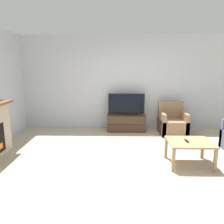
{
  "coord_description": "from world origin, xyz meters",
  "views": [
    {
      "loc": [
        -0.39,
        -3.95,
        1.82
      ],
      "look_at": [
        -0.5,
        0.69,
        0.85
      ],
      "focal_mm": 35.0,
      "sensor_mm": 36.0,
      "label": 1
    }
  ],
  "objects_px": {
    "tv_stand": "(126,123)",
    "armchair": "(172,123)",
    "remote": "(187,141)",
    "tv": "(126,105)",
    "coffee_table": "(190,145)"
  },
  "relations": [
    {
      "from": "remote",
      "to": "tv",
      "type": "bearing_deg",
      "value": 113.33
    },
    {
      "from": "tv_stand",
      "to": "armchair",
      "type": "height_order",
      "value": "armchair"
    },
    {
      "from": "tv_stand",
      "to": "armchair",
      "type": "bearing_deg",
      "value": -10.77
    },
    {
      "from": "armchair",
      "to": "remote",
      "type": "bearing_deg",
      "value": -96.67
    },
    {
      "from": "armchair",
      "to": "remote",
      "type": "height_order",
      "value": "armchair"
    },
    {
      "from": "armchair",
      "to": "coffee_table",
      "type": "bearing_deg",
      "value": -94.94
    },
    {
      "from": "tv",
      "to": "armchair",
      "type": "distance_m",
      "value": 1.37
    },
    {
      "from": "tv_stand",
      "to": "tv",
      "type": "height_order",
      "value": "tv"
    },
    {
      "from": "tv",
      "to": "remote",
      "type": "height_order",
      "value": "tv"
    },
    {
      "from": "tv_stand",
      "to": "tv",
      "type": "xyz_separation_m",
      "value": [
        0.0,
        -0.0,
        0.52
      ]
    },
    {
      "from": "tv_stand",
      "to": "armchair",
      "type": "relative_size",
      "value": 1.26
    },
    {
      "from": "tv_stand",
      "to": "tv",
      "type": "distance_m",
      "value": 0.52
    },
    {
      "from": "tv",
      "to": "remote",
      "type": "bearing_deg",
      "value": -65.11
    },
    {
      "from": "tv_stand",
      "to": "coffee_table",
      "type": "bearing_deg",
      "value": -63.81
    },
    {
      "from": "tv_stand",
      "to": "remote",
      "type": "bearing_deg",
      "value": -65.13
    }
  ]
}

